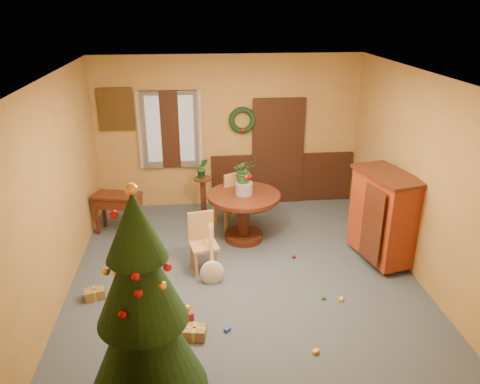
{
  "coord_description": "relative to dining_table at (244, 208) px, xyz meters",
  "views": [
    {
      "loc": [
        -0.66,
        -5.88,
        3.78
      ],
      "look_at": [
        -0.02,
        0.4,
        1.19
      ],
      "focal_mm": 35.0,
      "sensor_mm": 36.0,
      "label": 1
    }
  ],
  "objects": [
    {
      "name": "room_envelope",
      "position": [
        0.09,
        1.54,
        0.53
      ],
      "size": [
        5.5,
        5.5,
        5.5
      ],
      "color": "#343C4C",
      "rests_on": "ground"
    },
    {
      "name": "dining_table",
      "position": [
        0.0,
        0.0,
        0.0
      ],
      "size": [
        1.21,
        1.21,
        0.83
      ],
      "color": "#33130B",
      "rests_on": "floor"
    },
    {
      "name": "urn",
      "position": [
        0.0,
        0.0,
        0.35
      ],
      "size": [
        0.28,
        0.28,
        0.21
      ],
      "primitive_type": "cylinder",
      "color": "slate",
      "rests_on": "dining_table"
    },
    {
      "name": "centerpiece_plant",
      "position": [
        0.0,
        0.0,
        0.65
      ],
      "size": [
        0.36,
        0.31,
        0.4
      ],
      "primitive_type": "imported",
      "color": "#1E4C23",
      "rests_on": "urn"
    },
    {
      "name": "chair_near",
      "position": [
        -0.71,
        -0.87,
        -0.1
      ],
      "size": [
        0.46,
        0.46,
        0.9
      ],
      "color": "olive",
      "rests_on": "floor"
    },
    {
      "name": "chair_far",
      "position": [
        -0.16,
        0.54,
        -0.02
      ],
      "size": [
        0.62,
        0.62,
        1.05
      ],
      "color": "olive",
      "rests_on": "floor"
    },
    {
      "name": "guitar",
      "position": [
        -0.6,
        -1.29,
        -0.17
      ],
      "size": [
        0.44,
        0.59,
        0.81
      ],
      "primitive_type": null,
      "rotation": [
        -0.49,
        0.0,
        -0.19
      ],
      "color": "beige",
      "rests_on": "floor"
    },
    {
      "name": "plant_stand",
      "position": [
        -0.65,
        0.81,
        -0.06
      ],
      "size": [
        0.33,
        0.33,
        0.84
      ],
      "color": "#33130B",
      "rests_on": "floor"
    },
    {
      "name": "stand_plant",
      "position": [
        -0.65,
        0.81,
        0.44
      ],
      "size": [
        0.22,
        0.18,
        0.37
      ],
      "primitive_type": "imported",
      "rotation": [
        0.0,
        0.0,
        0.09
      ],
      "color": "#19471E",
      "rests_on": "plant_stand"
    },
    {
      "name": "christmas_tree",
      "position": [
        -1.31,
        -3.4,
        0.55
      ],
      "size": [
        1.16,
        1.16,
        2.39
      ],
      "color": "#382111",
      "rests_on": "floor"
    },
    {
      "name": "writing_desk",
      "position": [
        -2.13,
        0.5,
        -0.05
      ],
      "size": [
        0.88,
        0.59,
        0.71
      ],
      "color": "#33130B",
      "rests_on": "floor"
    },
    {
      "name": "sideboard",
      "position": [
        2.03,
        -0.88,
        0.19
      ],
      "size": [
        0.83,
        1.23,
        1.44
      ],
      "color": "#621C0B",
      "rests_on": "floor"
    },
    {
      "name": "gift_a",
      "position": [
        -0.86,
        -2.45,
        -0.51
      ],
      "size": [
        0.31,
        0.25,
        0.15
      ],
      "color": "brown",
      "rests_on": "floor"
    },
    {
      "name": "gift_c",
      "position": [
        -2.21,
        -1.5,
        -0.51
      ],
      "size": [
        0.3,
        0.25,
        0.14
      ],
      "color": "brown",
      "rests_on": "floor"
    },
    {
      "name": "gift_d",
      "position": [
        -1.04,
        -2.12,
        -0.53
      ],
      "size": [
        0.34,
        0.23,
        0.11
      ],
      "color": "#A81621",
      "rests_on": "floor"
    },
    {
      "name": "toy_a",
      "position": [
        -0.47,
        -2.38,
        -0.56
      ],
      "size": [
        0.09,
        0.09,
        0.05
      ],
      "primitive_type": "cube",
      "rotation": [
        0.0,
        0.0,
        0.72
      ],
      "color": "#243CA0",
      "rests_on": "floor"
    },
    {
      "name": "toy_b",
      "position": [
        0.89,
        -1.84,
        -0.55
      ],
      "size": [
        0.06,
        0.06,
        0.06
      ],
      "primitive_type": "sphere",
      "color": "green",
      "rests_on": "floor"
    },
    {
      "name": "toy_c",
      "position": [
        1.12,
        -1.91,
        -0.56
      ],
      "size": [
        0.08,
        0.09,
        0.05
      ],
      "primitive_type": "cube",
      "rotation": [
        0.0,
        0.0,
        1.21
      ],
      "color": "gold",
      "rests_on": "floor"
    },
    {
      "name": "toy_d",
      "position": [
        0.72,
        -0.72,
        -0.55
      ],
      "size": [
        0.06,
        0.06,
        0.06
      ],
      "primitive_type": "sphere",
      "color": "#AA0B12",
      "rests_on": "floor"
    },
    {
      "name": "toy_e",
      "position": [
        0.52,
        -2.87,
        -0.56
      ],
      "size": [
        0.09,
        0.08,
        0.05
      ],
      "primitive_type": "cube",
      "rotation": [
        0.0,
        0.0,
        0.47
      ],
      "color": "gold",
      "rests_on": "floor"
    }
  ]
}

